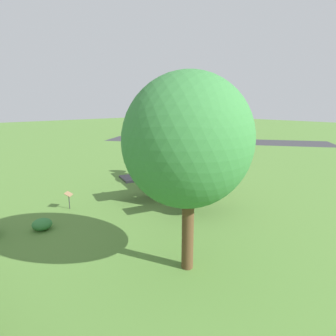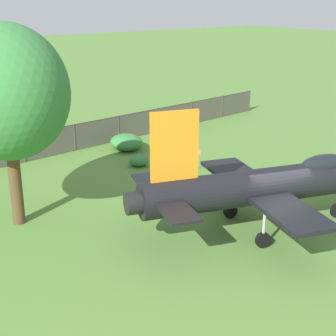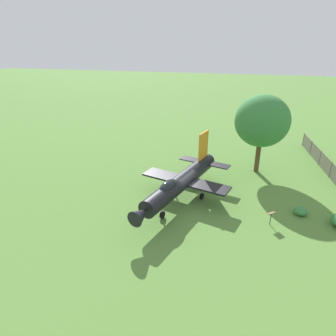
# 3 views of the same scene
# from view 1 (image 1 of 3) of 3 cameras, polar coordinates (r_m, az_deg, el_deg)

# --- Properties ---
(ground_plane) EXTENTS (200.00, 200.00, 0.00)m
(ground_plane) POSITION_cam_1_polar(r_m,az_deg,el_deg) (22.14, 0.32, -5.02)
(ground_plane) COLOR #568438
(parking_strip) EXTENTS (29.83, 37.85, 0.00)m
(parking_strip) POSITION_cam_1_polar(r_m,az_deg,el_deg) (53.02, 9.46, 5.43)
(parking_strip) COLOR #38383D
(parking_strip) RESTS_ON ground_plane
(display_jet) EXTENTS (8.06, 12.48, 5.14)m
(display_jet) POSITION_cam_1_polar(r_m,az_deg,el_deg) (21.92, -0.06, 0.01)
(display_jet) COLOR black
(display_jet) RESTS_ON ground_plane
(shade_tree) EXTENTS (5.42, 4.75, 8.08)m
(shade_tree) POSITION_cam_1_polar(r_m,az_deg,el_deg) (10.90, 4.35, 5.44)
(shade_tree) COLOR brown
(shade_tree) RESTS_ON ground_plane
(shrub_near_fence) EXTENTS (1.07, 1.07, 0.62)m
(shrub_near_fence) POSITION_cam_1_polar(r_m,az_deg,el_deg) (17.35, -24.21, -10.37)
(shrub_near_fence) COLOR #387F3D
(shrub_near_fence) RESTS_ON ground_plane
(info_plaque) EXTENTS (0.71, 0.70, 1.14)m
(info_plaque) POSITION_cam_1_polar(r_m,az_deg,el_deg) (19.74, -19.50, -5.46)
(info_plaque) COLOR #333333
(info_plaque) RESTS_ON ground_plane
(parked_car_red) EXTENTS (4.69, 4.19, 1.53)m
(parked_car_red) POSITION_cam_1_polar(r_m,az_deg,el_deg) (52.84, 14.86, 6.01)
(parked_car_red) COLOR red
(parked_car_red) RESTS_ON ground_plane
(parked_car_gray) EXTENTS (4.88, 3.95, 1.54)m
(parked_car_gray) POSITION_cam_1_polar(r_m,az_deg,el_deg) (52.97, 11.41, 6.20)
(parked_car_gray) COLOR slate
(parked_car_gray) RESTS_ON ground_plane
(parked_car_silver) EXTENTS (4.52, 3.88, 1.54)m
(parked_car_silver) POSITION_cam_1_polar(r_m,az_deg,el_deg) (53.09, 8.02, 6.35)
(parked_car_silver) COLOR #B2B5BA
(parked_car_silver) RESTS_ON ground_plane
(parked_car_yellow) EXTENTS (4.48, 3.61, 1.35)m
(parked_car_yellow) POSITION_cam_1_polar(r_m,az_deg,el_deg) (53.50, 3.86, 6.41)
(parked_car_yellow) COLOR gold
(parked_car_yellow) RESTS_ON ground_plane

